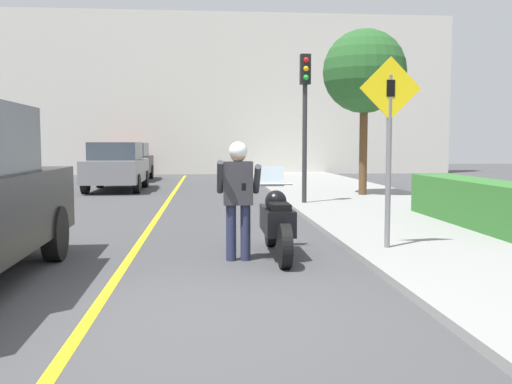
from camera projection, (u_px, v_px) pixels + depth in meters
ground_plane at (156, 313)px, 5.48m from camera, size 80.00×80.00×0.00m
sidewalk_curb at (456, 235)px, 9.86m from camera, size 4.40×44.00×0.10m
road_center_line at (152, 225)px, 11.39m from camera, size 0.12×36.00×0.01m
building_backdrop at (197, 94)px, 30.93m from camera, size 28.00×1.20×8.63m
motorcycle at (277, 222)px, 8.23m from camera, size 0.62×2.25×1.28m
person_biker at (238, 189)px, 7.86m from camera, size 0.59×0.46×1.65m
crossing_sign at (389, 134)px, 8.25m from camera, size 0.91×0.08×2.77m
traffic_light at (305, 100)px, 14.61m from camera, size 0.26×0.30×3.80m
hedge_row at (476, 202)px, 10.82m from camera, size 0.90×4.43×0.84m
street_tree at (364, 72)px, 16.87m from camera, size 2.47×2.47×4.90m
parked_car_grey at (117, 166)px, 19.86m from camera, size 1.88×4.20×1.68m
parked_car_black at (129, 161)px, 25.46m from camera, size 1.88×4.20×1.68m
parked_car_red at (130, 158)px, 31.48m from camera, size 1.88×4.20×1.68m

